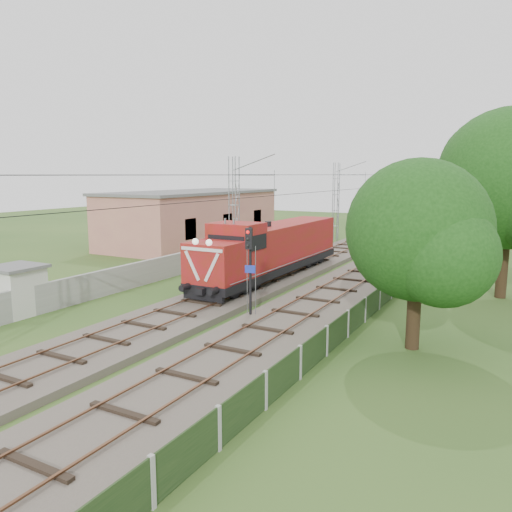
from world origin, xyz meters
The scene contains 15 objects.
ground centered at (0.00, 0.00, 0.00)m, with size 140.00×140.00×0.00m, color #2B4F1D.
track_main centered at (0.00, 7.00, 0.18)m, with size 4.20×70.00×0.45m.
track_side centered at (5.00, 20.00, 0.18)m, with size 4.20×80.00×0.45m.
catenary centered at (-2.95, 12.00, 4.05)m, with size 3.31×70.00×8.00m.
boundary_wall centered at (-6.50, 12.00, 0.75)m, with size 0.25×40.00×1.50m, color #9E9E99.
station_building centered at (-15.00, 24.00, 2.63)m, with size 8.40×20.40×5.22m.
fence centered at (8.00, 3.00, 0.60)m, with size 0.12×32.00×1.20m.
locomotive centered at (0.00, 11.59, 2.11)m, with size 2.77×15.83×4.02m.
coach_rake centered at (5.00, 69.99, 2.38)m, with size 2.83×84.30×3.27m.
signal_post centered at (3.18, 3.14, 3.05)m, with size 0.48×0.38×4.45m.
relay_hut centered at (-7.40, -1.37, 1.23)m, with size 2.38×2.38×2.44m.
tree_a centered at (10.75, 2.94, 4.65)m, with size 5.76×5.48×7.46m.
tree_b centered at (13.39, 13.82, 6.50)m, with size 8.04×7.66×10.42m.
tree_c centered at (9.86, 32.51, 3.89)m, with size 4.82×4.59×6.25m.
tree_d centered at (11.63, 47.07, 6.92)m, with size 8.56×8.15×11.10m.
Camera 1 is at (14.34, -16.65, 6.82)m, focal length 35.00 mm.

